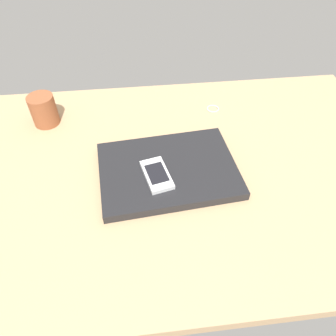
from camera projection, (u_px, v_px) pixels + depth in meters
desk_surface at (188, 170)px, 85.93cm from camera, size 120.00×80.00×3.00cm
laptop_closed at (168, 170)px, 82.12cm from camera, size 36.48×27.77×2.40cm
cell_phone_on_laptop at (157, 175)px, 78.57cm from camera, size 7.94×11.75×1.30cm
pen_cup at (44, 110)px, 94.36cm from camera, size 7.55×7.55×9.16cm
key_ring at (213, 109)px, 102.29cm from camera, size 3.90×3.90×0.36cm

